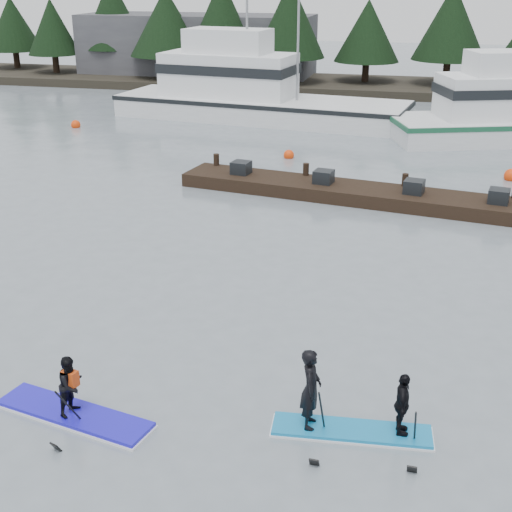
% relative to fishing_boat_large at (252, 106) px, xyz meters
% --- Properties ---
extents(ground, '(160.00, 160.00, 0.00)m').
position_rel_fishing_boat_large_xyz_m(ground, '(6.03, -29.83, -0.73)').
color(ground, slate).
rests_on(ground, ground).
extents(far_shore, '(70.00, 8.00, 0.60)m').
position_rel_fishing_boat_large_xyz_m(far_shore, '(6.03, 12.17, -0.43)').
color(far_shore, '#2D281E').
rests_on(far_shore, ground).
extents(treeline, '(60.00, 4.00, 8.00)m').
position_rel_fishing_boat_large_xyz_m(treeline, '(6.03, 12.17, -0.73)').
color(treeline, black).
rests_on(treeline, ground).
extents(waterfront_building, '(18.00, 6.00, 5.00)m').
position_rel_fishing_boat_large_xyz_m(waterfront_building, '(-7.97, 14.17, 1.77)').
color(waterfront_building, '#4C4C51').
rests_on(waterfront_building, ground).
extents(fishing_boat_large, '(17.50, 6.95, 9.68)m').
position_rel_fishing_boat_large_xyz_m(fishing_boat_large, '(0.00, 0.00, 0.00)').
color(fishing_boat_large, silver).
rests_on(fishing_boat_large, ground).
extents(floating_dock, '(15.50, 4.49, 0.51)m').
position_rel_fishing_boat_large_xyz_m(floating_dock, '(8.40, -14.73, -0.47)').
color(floating_dock, black).
rests_on(floating_dock, ground).
extents(buoy_d, '(0.61, 0.61, 0.61)m').
position_rel_fishing_boat_large_xyz_m(buoy_d, '(13.76, -10.31, -0.73)').
color(buoy_d, '#E43B0B').
rests_on(buoy_d, ground).
extents(buoy_a, '(0.53, 0.53, 0.53)m').
position_rel_fishing_boat_large_xyz_m(buoy_a, '(-8.99, -4.84, -0.73)').
color(buoy_a, '#E43B0B').
rests_on(buoy_a, ground).
extents(buoy_b, '(0.50, 0.50, 0.50)m').
position_rel_fishing_boat_large_xyz_m(buoy_b, '(3.96, -8.84, -0.73)').
color(buoy_b, '#E43B0B').
rests_on(buoy_b, ground).
extents(paddleboard_solo, '(3.40, 1.47, 1.82)m').
position_rel_fishing_boat_large_xyz_m(paddleboard_solo, '(3.91, -30.30, -0.31)').
color(paddleboard_solo, '#1C15CD').
rests_on(paddleboard_solo, ground).
extents(paddleboard_duo, '(3.06, 1.24, 2.20)m').
position_rel_fishing_boat_large_xyz_m(paddleboard_duo, '(9.25, -29.54, -0.09)').
color(paddleboard_duo, '#1378B3').
rests_on(paddleboard_duo, ground).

